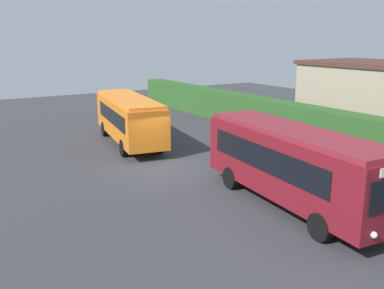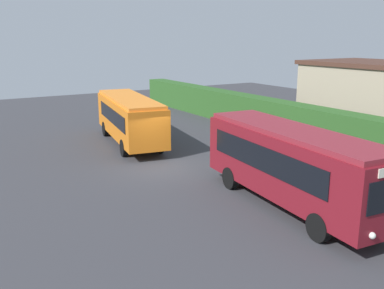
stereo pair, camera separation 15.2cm
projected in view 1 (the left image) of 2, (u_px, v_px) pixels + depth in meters
ground_plane at (160, 168)px, 22.65m from camera, size 64.00×64.00×0.00m
bus_orange at (129, 117)px, 27.49m from camera, size 9.55×3.91×3.03m
bus_maroon at (293, 162)px, 17.17m from camera, size 9.64×3.29×3.23m
person_left at (161, 124)px, 28.96m from camera, size 0.49×0.32×1.90m
person_center at (354, 187)px, 16.88m from camera, size 0.34×0.49×1.89m
hedge_row at (309, 125)px, 27.95m from camera, size 44.00×1.59×2.38m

